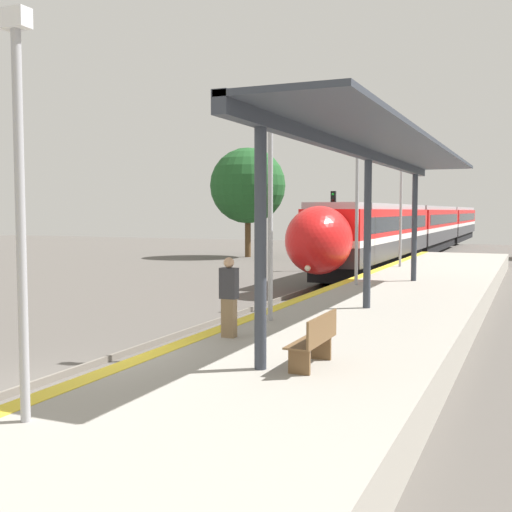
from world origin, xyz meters
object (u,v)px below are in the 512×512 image
object	(u,v)px
lamppost_farthest	(401,205)
lamppost_far	(357,203)
lamppost_near	(20,188)
lamppost_mid	(270,199)
platform_bench	(315,339)
person_waiting	(229,296)
train	(425,226)
railway_signal	(333,222)

from	to	relation	value
lamppost_farthest	lamppost_far	bearing A→B (deg)	-90.00
lamppost_near	lamppost_farthest	xyz separation A→B (m)	(0.00, 24.12, 0.00)
lamppost_near	lamppost_mid	xyz separation A→B (m)	(0.00, 8.04, 0.00)
lamppost_far	lamppost_farthest	distance (m)	8.04
platform_bench	lamppost_mid	xyz separation A→B (m)	(-2.43, 3.94, 2.43)
person_waiting	lamppost_farthest	distance (m)	18.43
person_waiting	lamppost_near	xyz separation A→B (m)	(0.01, -5.80, 2.03)
lamppost_near	lamppost_mid	size ratio (longest dim) A/B	1.00
train	person_waiting	world-z (taller)	train
person_waiting	lamppost_mid	xyz separation A→B (m)	(0.01, 2.24, 2.03)
lamppost_near	lamppost_far	size ratio (longest dim) A/B	1.00
lamppost_far	lamppost_near	bearing A→B (deg)	-90.00
person_waiting	lamppost_near	bearing A→B (deg)	-89.95
platform_bench	lamppost_near	bearing A→B (deg)	-120.70
platform_bench	lamppost_far	xyz separation A→B (m)	(-2.43, 11.98, 2.43)
railway_signal	lamppost_far	distance (m)	14.55
railway_signal	lamppost_farthest	distance (m)	7.54
platform_bench	lamppost_far	bearing A→B (deg)	101.47
train	lamppost_mid	distance (m)	39.48
railway_signal	lamppost_far	size ratio (longest dim) A/B	0.91
lamppost_far	lamppost_farthest	bearing A→B (deg)	90.00
platform_bench	lamppost_near	size ratio (longest dim) A/B	0.30
train	lamppost_near	xyz separation A→B (m)	(2.43, -47.41, 1.55)
train	lamppost_farthest	bearing A→B (deg)	-84.03
person_waiting	platform_bench	bearing A→B (deg)	-35.02
platform_bench	lamppost_farthest	bearing A→B (deg)	96.93
railway_signal	lamppost_far	bearing A→B (deg)	-70.10
train	railway_signal	size ratio (longest dim) A/B	13.04
lamppost_mid	lamppost_farthest	world-z (taller)	same
train	lamppost_near	size ratio (longest dim) A/B	11.93
train	lamppost_farthest	world-z (taller)	lamppost_farthest
railway_signal	lamppost_farthest	bearing A→B (deg)	-48.65
lamppost_near	platform_bench	bearing A→B (deg)	59.30
person_waiting	lamppost_mid	size ratio (longest dim) A/B	0.33
lamppost_farthest	lamppost_near	bearing A→B (deg)	-90.00
person_waiting	lamppost_farthest	bearing A→B (deg)	89.98
railway_signal	lamppost_near	xyz separation A→B (m)	(4.94, -29.74, 0.95)
person_waiting	lamppost_near	distance (m)	6.15
platform_bench	train	bearing A→B (deg)	96.41
train	lamppost_farthest	distance (m)	23.47
train	person_waiting	size ratio (longest dim) A/B	36.04
person_waiting	lamppost_far	xyz separation A→B (m)	(0.01, 10.28, 2.03)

